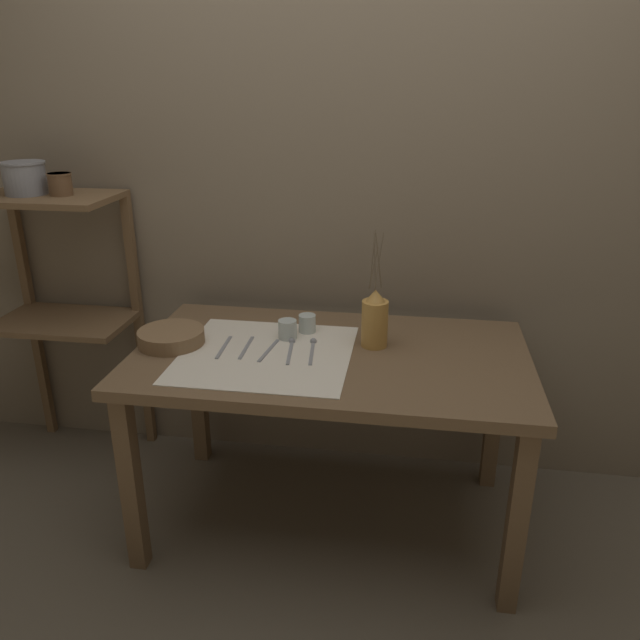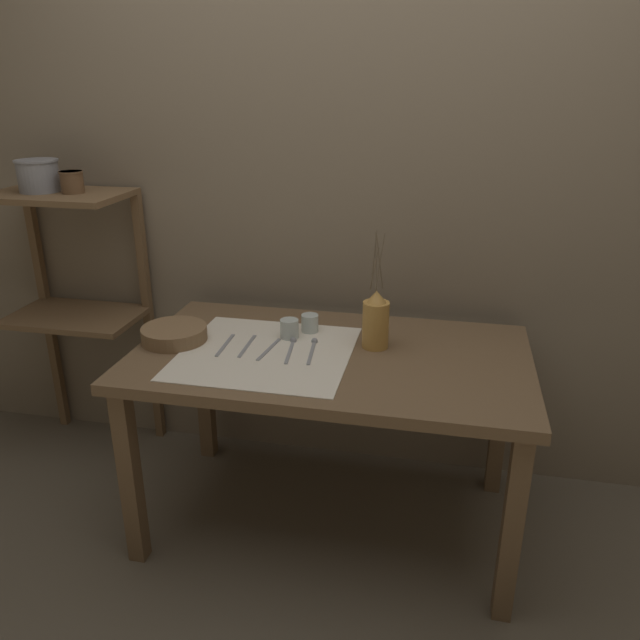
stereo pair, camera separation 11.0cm
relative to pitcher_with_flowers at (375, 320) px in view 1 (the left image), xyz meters
The scene contains 16 objects.
ground_plane 0.84m from the pitcher_with_flowers, 150.57° to the right, with size 12.00×12.00×0.00m, color brown.
stone_wall_back 0.59m from the pitcher_with_flowers, 108.91° to the left, with size 7.00×0.06×2.40m.
wooden_table 0.25m from the pitcher_with_flowers, 150.57° to the right, with size 1.39×0.80×0.72m.
wooden_shelf_unit 1.35m from the pitcher_with_flowers, 169.75° to the left, with size 0.55×0.35×1.19m.
linen_cloth 0.40m from the pitcher_with_flowers, 160.17° to the right, with size 0.59×0.58×0.00m.
pitcher_with_flowers is the anchor object (origin of this frame).
wooden_bowl 0.74m from the pitcher_with_flowers, behind, with size 0.24×0.24×0.05m.
glass_tumbler_near 0.33m from the pitcher_with_flowers, behind, with size 0.07×0.07×0.07m.
glass_tumbler_far 0.28m from the pitcher_with_flowers, 161.50° to the left, with size 0.06×0.06×0.07m.
knife_center 0.55m from the pitcher_with_flowers, 168.34° to the right, with size 0.02×0.20×0.00m.
fork_inner 0.47m from the pitcher_with_flowers, 167.39° to the right, with size 0.02×0.20×0.00m.
fork_outer 0.39m from the pitcher_with_flowers, 162.96° to the right, with size 0.04×0.20×0.00m.
spoon_outer 0.31m from the pitcher_with_flowers, 168.16° to the right, with size 0.04×0.21×0.02m.
spoon_inner 0.24m from the pitcher_with_flowers, 166.41° to the right, with size 0.04×0.21×0.02m.
metal_pot_large 1.49m from the pitcher_with_flowers, behind, with size 0.17×0.17×0.13m.
metal_pot_small 1.34m from the pitcher_with_flowers, behind, with size 0.09×0.09×0.09m.
Camera 1 is at (0.27, -1.99, 1.63)m, focal length 35.00 mm.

